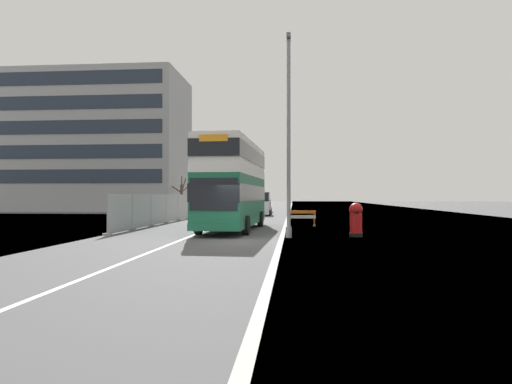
% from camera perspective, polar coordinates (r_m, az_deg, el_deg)
% --- Properties ---
extents(ground, '(140.00, 280.00, 0.10)m').
position_cam_1_polar(ground, '(19.97, -0.37, -6.37)').
color(ground, '#4C4C4F').
extents(double_decker_bus, '(3.07, 10.72, 5.04)m').
position_cam_1_polar(double_decker_bus, '(26.03, -2.88, 1.02)').
color(double_decker_bus, '#196042').
rests_on(double_decker_bus, ground).
extents(lamppost_foreground, '(0.29, 0.70, 9.70)m').
position_cam_1_polar(lamppost_foreground, '(21.52, 4.18, 6.49)').
color(lamppost_foreground, gray).
rests_on(lamppost_foreground, ground).
extents(red_pillar_postbox, '(0.66, 0.66, 1.66)m').
position_cam_1_polar(red_pillar_postbox, '(22.35, 12.62, -3.27)').
color(red_pillar_postbox, black).
rests_on(red_pillar_postbox, ground).
extents(roadworks_barrier, '(1.78, 0.61, 1.05)m').
position_cam_1_polar(roadworks_barrier, '(29.04, 5.87, -3.12)').
color(roadworks_barrier, orange).
rests_on(roadworks_barrier, ground).
extents(construction_site_fence, '(0.44, 27.40, 2.15)m').
position_cam_1_polar(construction_site_fence, '(36.53, -9.94, -1.98)').
color(construction_site_fence, '#A8AAAD').
rests_on(construction_site_fence, ground).
extents(car_oncoming_near, '(1.95, 4.21, 2.23)m').
position_cam_1_polar(car_oncoming_near, '(45.22, 0.70, -1.68)').
color(car_oncoming_near, silver).
rests_on(car_oncoming_near, ground).
extents(car_receding_mid, '(1.96, 4.28, 2.40)m').
position_cam_1_polar(car_receding_mid, '(54.25, 0.89, -1.40)').
color(car_receding_mid, silver).
rests_on(car_receding_mid, ground).
extents(car_receding_far, '(2.06, 4.01, 2.03)m').
position_cam_1_polar(car_receding_far, '(63.93, -1.62, -1.40)').
color(car_receding_far, maroon).
rests_on(car_receding_far, ground).
extents(bare_tree_far_verge_near, '(2.59, 2.48, 4.40)m').
position_cam_1_polar(bare_tree_far_verge_near, '(55.47, -9.42, -0.36)').
color(bare_tree_far_verge_near, '#4C3D2D').
rests_on(bare_tree_far_verge_near, ground).
extents(bare_tree_far_verge_mid, '(2.90, 1.66, 5.39)m').
position_cam_1_polar(bare_tree_far_verge_mid, '(61.50, -11.48, 0.15)').
color(bare_tree_far_verge_mid, '#4C3D2D').
rests_on(bare_tree_far_verge_mid, ground).
extents(backdrop_office_block, '(26.93, 12.14, 18.04)m').
position_cam_1_polar(backdrop_office_block, '(65.27, -21.06, 5.75)').
color(backdrop_office_block, '#9EA0A3').
rests_on(backdrop_office_block, ground).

